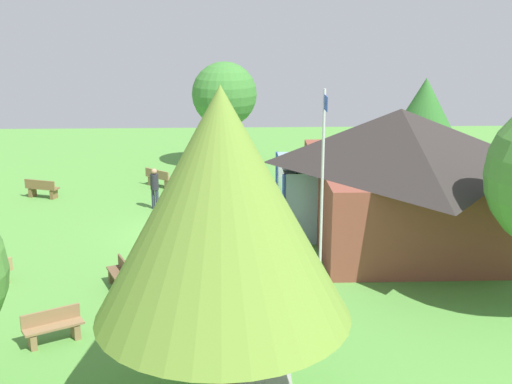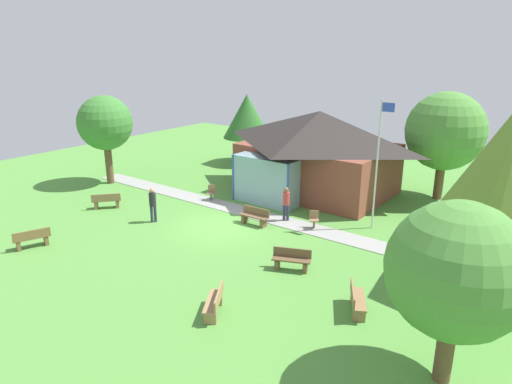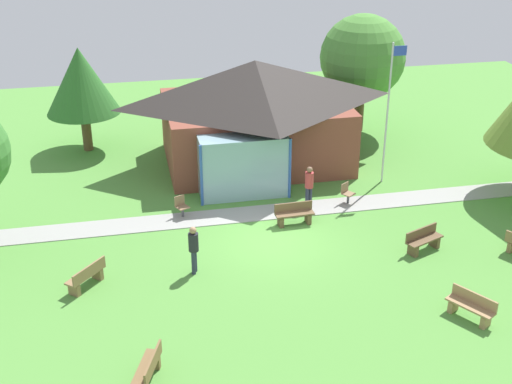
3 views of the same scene
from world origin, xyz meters
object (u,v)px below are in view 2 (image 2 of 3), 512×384
tree_far_east (457,271)px  bench_rear_near_path (255,217)px  bench_front_right (215,303)px  tree_behind_pavilion_right (445,131)px  bench_mid_right (292,260)px  visitor_on_path (286,201)px  patio_chair_lawn_spare (314,220)px  tree_west_hedge (105,123)px  patio_chair_west (211,193)px  bench_mid_left (107,201)px  visitor_strolling_lawn (153,202)px  flagpole (378,160)px  pavilion (316,151)px  bench_front_left (32,239)px  tree_behind_pavilion_left (247,116)px  bench_lawn_far_right (357,300)px

tree_far_east → bench_rear_near_path: bearing=151.4°
bench_front_right → tree_behind_pavilion_right: 16.92m
bench_mid_right → visitor_on_path: (-3.06, 4.21, 0.62)m
bench_mid_right → patio_chair_lawn_spare: patio_chair_lawn_spare is taller
bench_mid_right → tree_west_hedge: size_ratio=0.28×
bench_mid_right → patio_chair_west: size_ratio=1.81×
bench_mid_left → visitor_on_path: bearing=-23.0°
bench_front_right → visitor_on_path: size_ratio=0.87×
bench_mid_right → bench_rear_near_path: 4.93m
tree_west_hedge → visitor_strolling_lawn: bearing=-21.2°
visitor_strolling_lawn → tree_far_east: size_ratio=0.35×
flagpole → visitor_on_path: (-3.83, -1.71, -2.33)m
visitor_on_path → tree_behind_pavilion_right: 9.90m
bench_rear_near_path → tree_behind_pavilion_right: size_ratio=0.25×
flagpole → visitor_on_path: size_ratio=3.51×
bench_mid_right → patio_chair_west: bearing=-51.1°
visitor_strolling_lawn → bench_rear_near_path: bearing=-34.9°
visitor_on_path → tree_west_hedge: tree_west_hedge is taller
pavilion → bench_front_left: (-5.75, -14.18, -2.09)m
bench_mid_right → tree_far_east: bearing=133.4°
bench_mid_left → flagpole: bearing=-23.7°
visitor_on_path → tree_west_hedge: 12.85m
flagpole → bench_rear_near_path: (-4.77, -3.04, -2.94)m
tree_behind_pavilion_right → bench_rear_near_path: bearing=-121.9°
bench_front_left → tree_west_hedge: tree_west_hedge is taller
bench_front_right → patio_chair_lawn_spare: (-1.14, 8.30, 0.01)m
visitor_on_path → tree_far_east: 12.07m
tree_behind_pavilion_right → tree_behind_pavilion_left: (-13.76, 0.03, -0.42)m
tree_far_east → tree_west_hedge: (-22.05, 5.86, 0.62)m
pavilion → tree_behind_pavilion_right: 7.05m
tree_west_hedge → visitor_on_path: bearing=5.5°
bench_lawn_far_right → visitor_strolling_lawn: visitor_strolling_lawn is taller
tree_behind_pavilion_left → bench_front_right: bearing=-54.9°
bench_front_left → bench_lawn_far_right: same height
visitor_on_path → tree_west_hedge: bearing=-22.1°
pavilion → patio_chair_west: size_ratio=10.56×
patio_chair_lawn_spare → flagpole: bearing=-176.0°
visitor_on_path → bench_rear_near_path: bearing=27.0°
flagpole → patio_chair_lawn_spare: flagpole is taller
pavilion → visitor_on_path: size_ratio=5.22×
pavilion → bench_mid_right: (4.27, -9.16, -2.09)m
flagpole → bench_front_left: (-10.79, -10.94, -2.94)m
bench_mid_left → tree_west_hedge: bearing=92.4°
patio_chair_west → bench_front_right: bearing=107.1°
patio_chair_lawn_spare → tree_west_hedge: tree_west_hedge is taller
bench_front_right → tree_behind_pavilion_left: size_ratio=0.30×
pavilion → bench_front_left: size_ratio=5.82×
pavilion → flagpole: size_ratio=1.49×
bench_front_right → visitor_strolling_lawn: 8.98m
flagpole → tree_far_east: flagpole is taller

